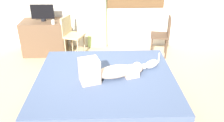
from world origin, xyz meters
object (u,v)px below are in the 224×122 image
chair_by_desk (71,33)px  desk (45,37)px  tv_monitor (42,12)px  cup (53,22)px  person_lying (109,71)px  cat (151,64)px  chair_spare (163,33)px  bed (106,91)px

chair_by_desk → desk: bearing=167.1°
tv_monitor → cup: 0.36m
desk → tv_monitor: 0.55m
tv_monitor → person_lying: bearing=-55.3°
cat → cup: 2.28m
desk → cup: 0.54m
desk → chair_spare: (2.56, -0.22, 0.14)m
tv_monitor → chair_by_desk: (0.57, -0.14, -0.41)m
bed → chair_by_desk: 1.92m
bed → cat: (0.70, 0.23, 0.31)m
tv_monitor → cup: size_ratio=5.61×
bed → person_lying: (0.05, -0.03, 0.36)m
person_lying → chair_spare: 2.09m
cup → chair_by_desk: chair_by_desk is taller
cup → desk: bearing=141.4°
cat → tv_monitor: tv_monitor is taller
cup → chair_spare: 2.30m
cat → desk: bearing=140.3°
cat → chair_by_desk: (-1.41, 1.53, -0.05)m
person_lying → chair_spare: size_ratio=1.08×
person_lying → tv_monitor: (-1.34, 1.93, 0.32)m
person_lying → desk: (-1.37, 1.93, -0.23)m
chair_spare → bed: bearing=-126.5°
person_lying → chair_by_desk: size_ratio=1.08×
bed → tv_monitor: (-1.29, 1.90, 0.68)m
person_lying → cat: bearing=22.2°
cat → tv_monitor: bearing=139.9°
tv_monitor → chair_spare: (2.53, -0.22, -0.41)m
person_lying → cup: size_ratio=10.89×
person_lying → cup: bearing=122.5°
cat → tv_monitor: size_ratio=0.65×
person_lying → cup: person_lying is taller
desk → person_lying: bearing=-54.8°
chair_spare → desk: bearing=175.1°
person_lying → chair_by_desk: (-0.76, 1.80, -0.09)m
cup → chair_by_desk: bearing=13.9°
cat → chair_spare: 1.55m
chair_by_desk → chair_spare: same height
desk → chair_spare: chair_spare is taller
bed → chair_spare: bearing=53.5°
person_lying → cat: 0.70m
bed → person_lying: 0.37m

